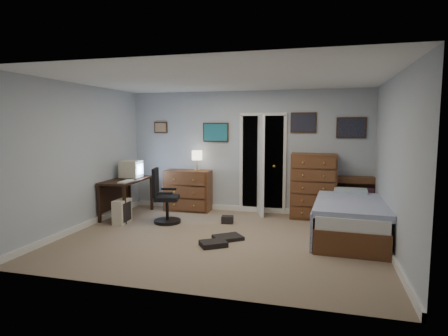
{
  "coord_description": "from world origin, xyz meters",
  "views": [
    {
      "loc": [
        1.55,
        -5.59,
        1.8
      ],
      "look_at": [
        -0.02,
        0.3,
        1.1
      ],
      "focal_mm": 30.0,
      "sensor_mm": 36.0,
      "label": 1
    }
  ],
  "objects_px": {
    "computer_desk": "(123,187)",
    "office_chair": "(164,202)",
    "tall_dresser": "(313,186)",
    "bed": "(350,218)",
    "low_dresser": "(188,190)"
  },
  "relations": [
    {
      "from": "computer_desk",
      "to": "office_chair",
      "type": "bearing_deg",
      "value": -18.88
    },
    {
      "from": "office_chair",
      "to": "tall_dresser",
      "type": "height_order",
      "value": "tall_dresser"
    },
    {
      "from": "computer_desk",
      "to": "office_chair",
      "type": "height_order",
      "value": "office_chair"
    },
    {
      "from": "tall_dresser",
      "to": "bed",
      "type": "bearing_deg",
      "value": -63.62
    },
    {
      "from": "office_chair",
      "to": "computer_desk",
      "type": "bearing_deg",
      "value": 148.99
    },
    {
      "from": "tall_dresser",
      "to": "bed",
      "type": "distance_m",
      "value": 1.34
    },
    {
      "from": "computer_desk",
      "to": "tall_dresser",
      "type": "height_order",
      "value": "tall_dresser"
    },
    {
      "from": "tall_dresser",
      "to": "low_dresser",
      "type": "bearing_deg",
      "value": 178.04
    },
    {
      "from": "computer_desk",
      "to": "low_dresser",
      "type": "distance_m",
      "value": 1.35
    },
    {
      "from": "office_chair",
      "to": "bed",
      "type": "height_order",
      "value": "office_chair"
    },
    {
      "from": "computer_desk",
      "to": "bed",
      "type": "bearing_deg",
      "value": -7.14
    },
    {
      "from": "computer_desk",
      "to": "tall_dresser",
      "type": "bearing_deg",
      "value": 9.83
    },
    {
      "from": "computer_desk",
      "to": "bed",
      "type": "distance_m",
      "value": 4.3
    },
    {
      "from": "computer_desk",
      "to": "low_dresser",
      "type": "relative_size",
      "value": 1.35
    },
    {
      "from": "tall_dresser",
      "to": "computer_desk",
      "type": "bearing_deg",
      "value": -169.56
    }
  ]
}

